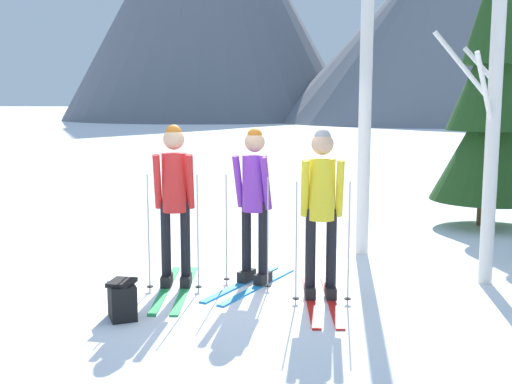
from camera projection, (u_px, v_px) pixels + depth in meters
ground_plane at (234, 287)px, 7.20m from camera, size 400.00×400.00×0.00m
skier_in_red at (175, 196)px, 7.04m from camera, size 0.63×1.82×1.84m
skier_in_purple at (254, 199)px, 7.17m from camera, size 0.81×1.64×1.80m
skier_in_yellow at (321, 203)px, 6.62m from camera, size 0.62×1.73×1.82m
pine_tree_near at (491, 102)px, 10.43m from camera, size 1.88×1.88×4.54m
birch_tree_tall at (492, 117)px, 7.06m from camera, size 0.78×0.81×3.76m
birch_tree_slender at (366, 63)px, 8.37m from camera, size 0.26×0.50×5.09m
backpack_on_snow_front at (122, 300)px, 6.12m from camera, size 0.37×0.40×0.38m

